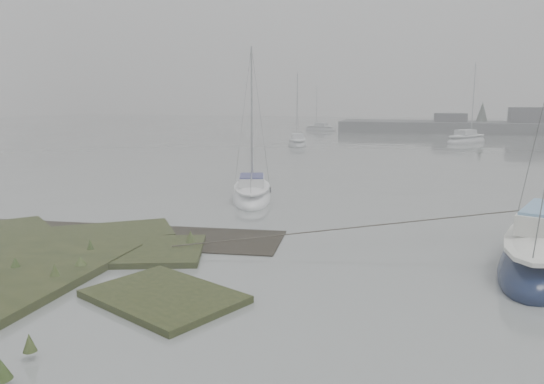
{
  "coord_description": "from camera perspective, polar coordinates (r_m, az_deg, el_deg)",
  "views": [
    {
      "loc": [
        6.14,
        -11.3,
        4.79
      ],
      "look_at": [
        1.8,
        4.44,
        1.8
      ],
      "focal_mm": 35.0,
      "sensor_mm": 36.0,
      "label": 1
    }
  ],
  "objects": [
    {
      "name": "ground",
      "position": [
        42.03,
        6.93,
        3.77
      ],
      "size": [
        160.0,
        160.0,
        0.0
      ],
      "primitive_type": "plane",
      "color": "slate",
      "rests_on": "ground"
    },
    {
      "name": "sailboat_white",
      "position": [
        24.67,
        -2.17,
        -0.27
      ],
      "size": [
        3.19,
        5.63,
        7.55
      ],
      "rotation": [
        0.0,
        0.0,
        0.29
      ],
      "color": "white",
      "rests_on": "ground"
    },
    {
      "name": "sailboat_far_a",
      "position": [
        51.33,
        2.74,
        5.28
      ],
      "size": [
        3.1,
        5.52,
        7.41
      ],
      "rotation": [
        0.0,
        0.0,
        0.28
      ],
      "color": "#B0B6B9",
      "rests_on": "ground"
    },
    {
      "name": "sailboat_far_b",
      "position": [
        57.71,
        20.17,
        5.26
      ],
      "size": [
        5.24,
        6.11,
        8.62
      ],
      "rotation": [
        0.0,
        0.0,
        -0.64
      ],
      "color": "#AFB3B8",
      "rests_on": "ground"
    },
    {
      "name": "sailboat_far_c",
      "position": [
        73.68,
        5.19,
        6.78
      ],
      "size": [
        4.95,
        3.29,
        6.66
      ],
      "rotation": [
        0.0,
        0.0,
        1.17
      ],
      "color": "#A7ABB1",
      "rests_on": "ground"
    }
  ]
}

